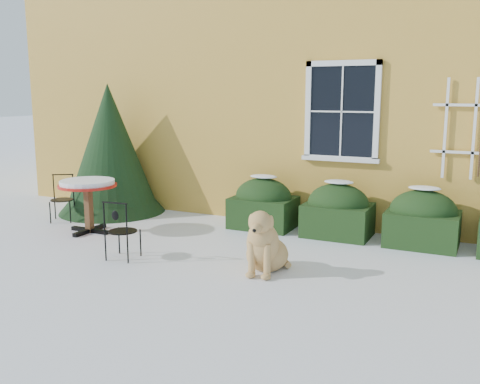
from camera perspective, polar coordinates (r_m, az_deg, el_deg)
The scene contains 8 objects.
ground at distance 6.90m, azimuth -3.64°, elevation -8.75°, with size 80.00×80.00×0.00m, color white.
house at distance 13.10m, azimuth 11.80°, elevation 14.43°, with size 12.40×8.40×6.40m.
hedge_row at distance 8.57m, azimuth 14.59°, elevation -2.44°, with size 4.95×0.80×0.91m.
evergreen_shrub at distance 10.54m, azimuth -13.64°, elevation 3.21°, with size 2.03×2.03×2.45m.
bistro_table at distance 9.08m, azimuth -15.94°, elevation 0.32°, with size 0.94×0.94×0.88m.
patio_chair_near at distance 7.55m, azimuth -12.55°, elevation -3.97°, with size 0.41×0.41×0.83m.
patio_chair_far at distance 10.12m, azimuth -18.43°, elevation -0.61°, with size 0.50×0.50×0.83m.
dog at distance 6.86m, azimuth 2.62°, elevation -5.79°, with size 0.61×0.98×0.87m.
Camera 1 is at (3.20, -5.67, 2.27)m, focal length 40.00 mm.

